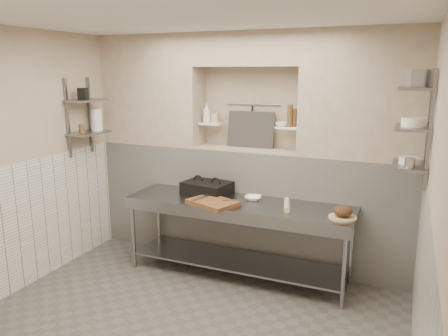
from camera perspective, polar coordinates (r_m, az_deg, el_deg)
The scene contains 48 objects.
floor at distance 4.41m, azimuth -5.49°, elevation -20.47°, with size 4.00×3.90×0.10m, color #494541.
ceiling at distance 3.74m, azimuth -6.47°, elevation 20.18°, with size 4.00×3.90×0.10m, color silver.
wall_left at distance 5.12m, azimuth -26.45°, elevation 0.53°, with size 0.10×3.90×2.80m, color #BCA690.
wall_right at distance 3.37m, azimuth 26.32°, elevation -5.13°, with size 0.10×3.90×2.80m, color #BCA690.
wall_back at distance 5.61m, azimuth 3.99°, elevation 2.78°, with size 4.00×0.10×2.80m, color #BCA690.
backwall_lower at distance 5.55m, azimuth 3.03°, elevation -4.76°, with size 4.00×0.40×1.40m, color silver.
alcove_sill at distance 5.38m, azimuth 3.12°, elevation 2.47°, with size 1.30×0.40×0.02m, color #BCA690.
backwall_pillar_left at distance 5.89m, azimuth -9.19°, elevation 9.96°, with size 1.35×0.40×1.40m, color #BCA690.
backwall_pillar_right at distance 5.01m, azimuth 17.78°, elevation 9.11°, with size 1.35×0.40×1.40m, color #BCA690.
backwall_header at distance 5.30m, azimuth 3.27°, elevation 15.24°, with size 1.30×0.40×0.40m, color #BCA690.
wainscot_left at distance 5.25m, azimuth -25.27°, elevation -7.01°, with size 0.02×3.90×1.40m, color silver.
wainscot_right at distance 3.63m, azimuth 24.24°, elevation -15.66°, with size 0.02×3.90×1.40m, color silver.
alcove_shelf_left at distance 5.53m, azimuth -1.75°, elevation 5.79°, with size 0.28×0.16×0.03m, color white.
alcove_shelf_right at distance 5.19m, azimuth 8.37°, elevation 5.23°, with size 0.28×0.16×0.03m, color white.
utensil_rail at distance 5.47m, azimuth 3.80°, elevation 8.34°, with size 0.02×0.02×0.70m, color gray.
hanging_steel at distance 5.47m, azimuth 3.70°, elevation 6.55°, with size 0.02×0.02×0.30m, color black.
splash_panel at distance 5.44m, azimuth 3.51°, elevation 5.03°, with size 0.60×0.02×0.45m, color #383330.
shelf_rail_left_a at distance 5.89m, azimuth -17.11°, elevation 6.65°, with size 0.03×0.03×0.95m, color slate.
shelf_rail_left_b at distance 5.59m, azimuth -19.74°, elevation 6.18°, with size 0.03×0.03×0.95m, color slate.
wall_shelf_left_lower at distance 5.67m, azimuth -17.22°, elevation 4.40°, with size 0.30×0.50×0.03m, color slate.
wall_shelf_left_upper at distance 5.63m, azimuth -17.49°, elevation 8.42°, with size 0.30×0.50×0.03m, color slate.
shelf_rail_right_a at distance 4.51m, azimuth 25.19°, elevation 5.00°, with size 0.03×0.03×1.05m, color slate.
shelf_rail_right_b at distance 4.11m, azimuth 25.34°, elevation 4.37°, with size 0.03×0.03×1.05m, color slate.
wall_shelf_right_lower at distance 4.36m, azimuth 23.07°, elevation 0.31°, with size 0.30×0.50×0.03m, color slate.
wall_shelf_right_mid at distance 4.31m, azimuth 23.46°, elevation 4.86°, with size 0.30×0.50×0.03m, color slate.
wall_shelf_right_upper at distance 4.28m, azimuth 23.88°, elevation 9.50°, with size 0.30×0.50×0.03m, color slate.
prep_table at distance 5.03m, azimuth 1.75°, elevation -7.28°, with size 2.60×0.70×0.90m.
panini_press at distance 5.27m, azimuth -2.22°, elevation -2.60°, with size 0.59×0.47×0.15m.
cutting_board at distance 4.86m, azimuth -1.47°, elevation -4.53°, with size 0.52×0.36×0.05m, color brown.
knife_blade at distance 4.86m, azimuth 1.28°, elevation -4.21°, with size 0.25×0.03×0.01m, color gray.
tongs at distance 4.93m, azimuth -3.07°, elevation -3.86°, with size 0.03×0.03×0.28m, color gray.
mixing_bowl at distance 5.03m, azimuth 3.81°, elevation -3.94°, with size 0.19×0.19×0.05m, color white.
rolling_pin at distance 4.79m, azimuth 8.21°, elevation -4.79°, with size 0.06×0.06×0.41m, color #DDB777.
bread_board at distance 4.59m, azimuth 15.22°, elevation -6.21°, with size 0.28×0.28×0.02m, color #DDB777.
bread_loaf at distance 4.57m, azimuth 15.27°, elevation -5.45°, with size 0.19×0.19×0.11m, color #4C2D19.
bottle_soap at distance 5.52m, azimuth -2.27°, elevation 7.16°, with size 0.09×0.09×0.24m, color white.
jar_alcove at distance 5.54m, azimuth -1.10°, elevation 6.58°, with size 0.08×0.08×0.12m, color #BCA690.
bowl_alcove at distance 5.20m, azimuth 7.56°, elevation 5.67°, with size 0.15×0.15×0.05m, color white.
condiment_a at distance 5.19m, azimuth 9.18°, elevation 6.50°, with size 0.06×0.06×0.21m, color brown.
condiment_b at distance 5.16m, azimuth 8.60°, elevation 6.77°, with size 0.06×0.06×0.26m, color brown.
condiment_c at distance 5.13m, azimuth 9.86°, elevation 5.85°, with size 0.06×0.06×0.11m, color white.
jug_left at distance 5.78m, azimuth -16.30°, elevation 6.08°, with size 0.14×0.14×0.27m, color white.
jar_left at distance 5.57m, azimuth -18.09°, elevation 4.90°, with size 0.07×0.07×0.11m, color brown.
box_left_upper at distance 5.59m, azimuth -17.93°, elevation 9.22°, with size 0.10×0.10×0.14m, color black.
bowl_right at distance 4.38m, azimuth 23.12°, elevation 0.90°, with size 0.20×0.20×0.06m, color white.
canister_right at distance 4.18m, azimuth 23.11°, elevation 0.59°, with size 0.09×0.09×0.09m, color gray.
bowl_right_mid at distance 4.29m, azimuth 23.52°, elevation 5.52°, with size 0.21×0.21×0.08m, color white.
basket_right at distance 4.27m, azimuth 23.98°, elevation 10.68°, with size 0.20×0.24×0.15m, color gray.
Camera 1 is at (1.81, -3.23, 2.35)m, focal length 35.00 mm.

